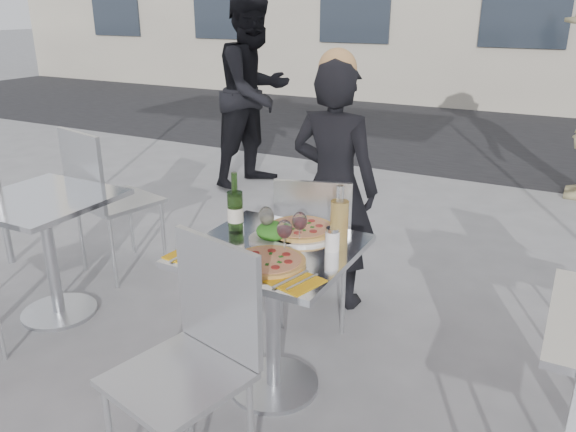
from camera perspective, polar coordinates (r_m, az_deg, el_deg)
The scene contains 21 objects.
ground at distance 2.90m, azimuth -1.45°, elevation -16.91°, with size 80.00×80.00×0.00m, color slate.
street_asphalt at distance 8.75m, azimuth 20.05°, elevation 7.73°, with size 24.00×5.00×0.00m, color black.
main_table at distance 2.60m, azimuth -1.56°, elevation -7.45°, with size 0.72×0.72×0.75m.
side_table_left at distance 3.53m, azimuth -23.32°, elevation -1.48°, with size 0.72×0.72×0.75m.
chair_far at distance 3.14m, azimuth 2.72°, elevation -2.36°, with size 0.52×0.53×0.91m.
chair_near at distance 2.18m, azimuth -9.27°, elevation -12.91°, with size 0.53×0.54×0.97m.
side_chair_lfar at distance 3.92m, azimuth -18.29°, elevation 2.39°, with size 0.57×0.58×1.03m.
woman_diner at distance 3.36m, azimuth 4.69°, elevation 2.95°, with size 0.55×0.36×1.50m, color black.
pedestrian_a at distance 5.76m, azimuth -3.42°, elevation 12.46°, with size 0.93×0.72×1.91m, color black.
pizza_near at distance 2.35m, azimuth -1.95°, elevation -4.63°, with size 0.31×0.31×0.02m.
pizza_far at distance 2.67m, azimuth 1.32°, elevation -1.39°, with size 0.36×0.36×0.03m.
salad_plate at distance 2.58m, azimuth -1.58°, elevation -1.70°, with size 0.22×0.22×0.09m.
wine_bottle at distance 2.65m, azimuth -5.38°, elevation 0.65°, with size 0.07×0.08×0.29m.
carafe at distance 2.47m, azimuth 5.23°, elevation -0.73°, with size 0.08×0.08×0.29m.
sugar_shaker at distance 2.47m, azimuth 4.54°, elevation -2.37°, with size 0.06×0.06×0.11m.
wineglass_white_a at distance 2.56m, azimuth -2.24°, elevation -0.06°, with size 0.07×0.07×0.16m.
wineglass_white_b at distance 2.55m, azimuth -2.17°, elevation -0.22°, with size 0.07×0.07×0.16m.
wineglass_red_a at distance 2.41m, azimuth -0.36°, elevation -1.47°, with size 0.07×0.07×0.16m.
wineglass_red_b at distance 2.50m, azimuth 1.19°, elevation -0.64°, with size 0.07×0.07×0.16m.
napkin_left at distance 2.47m, azimuth -9.86°, elevation -3.90°, with size 0.20×0.20×0.01m.
napkin_right at distance 2.21m, azimuth 0.75°, elevation -6.60°, with size 0.22×0.22×0.01m.
Camera 1 is at (1.14, -2.00, 1.76)m, focal length 35.00 mm.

